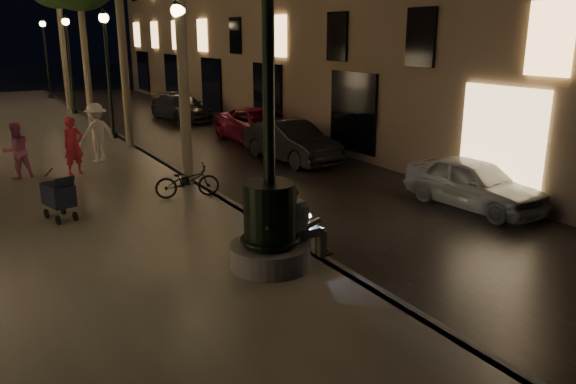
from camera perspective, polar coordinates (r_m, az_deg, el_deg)
ground at (r=22.04m, az=-15.86°, el=4.48°), size 120.00×120.00×0.00m
cobble_lane at (r=22.95m, az=-8.59°, el=5.37°), size 6.00×45.00×0.02m
promenade at (r=21.41m, az=-26.26°, el=3.39°), size 8.00×45.00×0.20m
curb_strip at (r=22.02m, az=-15.88°, el=4.74°), size 0.25×45.00×0.20m
fountain_lamppost at (r=9.53m, az=-1.86°, el=-1.90°), size 1.40×1.40×5.21m
seated_man_laptop at (r=9.92m, az=1.27°, el=-2.99°), size 0.98×0.33×1.35m
lamp_curb_a at (r=14.89m, az=-10.82°, el=12.19°), size 0.36×0.36×4.81m
lamp_curb_b at (r=22.57m, az=-17.91°, el=12.88°), size 0.36×0.36×4.81m
lamp_curb_c at (r=30.42m, az=-21.39°, el=13.14°), size 0.36×0.36×4.81m
lamp_curb_d at (r=38.33m, az=-23.44°, el=13.28°), size 0.36×0.36×4.81m
stroller at (r=13.03m, az=-22.27°, el=-0.27°), size 0.64×1.12×1.13m
car_front at (r=14.31m, az=18.35°, el=0.85°), size 1.69×3.68×1.22m
car_second at (r=18.59m, az=0.34°, el=5.14°), size 1.72×4.12×1.32m
car_third at (r=21.69m, az=-2.72°, el=6.72°), size 2.46×4.98×1.36m
car_rear at (r=28.10m, az=-10.83°, el=8.44°), size 2.17×4.46×1.25m
pedestrian_red at (r=17.12m, az=-20.97°, el=4.41°), size 0.71×0.59×1.66m
pedestrian_pink at (r=17.23m, az=-25.87°, el=3.80°), size 0.91×0.80×1.58m
pedestrian_white at (r=18.60m, az=-18.85°, el=5.73°), size 1.33×1.00×1.83m
bicycle at (r=14.01m, az=-10.20°, el=1.11°), size 1.66×0.91×0.82m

